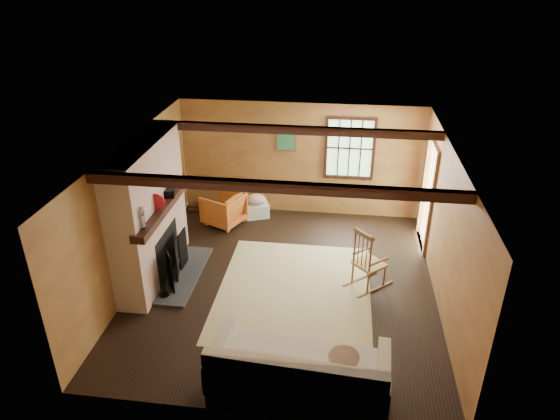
% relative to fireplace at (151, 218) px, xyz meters
% --- Properties ---
extents(ground, '(5.50, 5.50, 0.00)m').
position_rel_fireplace_xyz_m(ground, '(2.23, 0.00, -1.10)').
color(ground, black).
rests_on(ground, ground).
extents(room_envelope, '(5.02, 5.52, 2.44)m').
position_rel_fireplace_xyz_m(room_envelope, '(2.45, 0.26, 0.53)').
color(room_envelope, '#A77B3B').
rests_on(room_envelope, ground).
extents(fireplace, '(1.02, 2.30, 2.40)m').
position_rel_fireplace_xyz_m(fireplace, '(0.00, 0.00, 0.00)').
color(fireplace, '#AC4942').
rests_on(fireplace, ground).
extents(rug, '(2.50, 3.00, 0.01)m').
position_rel_fireplace_xyz_m(rug, '(2.43, -0.20, -1.10)').
color(rug, tan).
rests_on(rug, ground).
extents(rocking_chair, '(0.86, 0.83, 1.09)m').
position_rel_fireplace_xyz_m(rocking_chair, '(3.60, 0.12, -0.65)').
color(rocking_chair, tan).
rests_on(rocking_chair, ground).
extents(sofa, '(2.24, 1.11, 0.88)m').
position_rel_fireplace_xyz_m(sofa, '(2.71, -2.41, -0.79)').
color(sofa, beige).
rests_on(sofa, ground).
extents(firewood_pile, '(0.60, 0.11, 0.22)m').
position_rel_fireplace_xyz_m(firewood_pile, '(0.14, 2.43, -0.99)').
color(firewood_pile, brown).
rests_on(firewood_pile, ground).
extents(laundry_basket, '(0.60, 0.54, 0.30)m').
position_rel_fireplace_xyz_m(laundry_basket, '(1.34, 2.39, -0.95)').
color(laundry_basket, silver).
rests_on(laundry_basket, ground).
extents(basket_pillow, '(0.52, 0.48, 0.21)m').
position_rel_fireplace_xyz_m(basket_pillow, '(1.34, 2.39, -0.70)').
color(basket_pillow, beige).
rests_on(basket_pillow, laundry_basket).
extents(armchair, '(0.97, 0.96, 0.67)m').
position_rel_fireplace_xyz_m(armchair, '(0.73, 1.99, -0.77)').
color(armchair, '#BF6026').
rests_on(armchair, ground).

